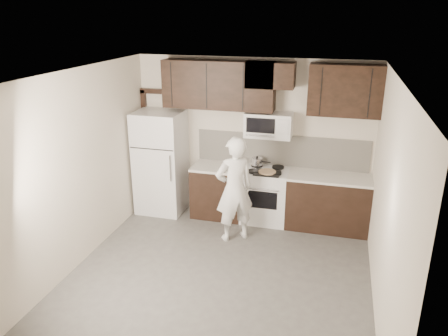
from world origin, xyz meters
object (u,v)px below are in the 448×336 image
at_px(stove, 265,195).
at_px(person, 234,189).
at_px(microwave, 269,125).
at_px(refrigerator, 161,162).

distance_m(stove, person, 0.92).
distance_m(microwave, person, 1.25).
height_order(refrigerator, person, refrigerator).
bearing_deg(microwave, person, -111.65).
relative_size(microwave, refrigerator, 0.42).
bearing_deg(stove, microwave, 90.10).
relative_size(microwave, person, 0.46).
relative_size(stove, microwave, 1.24).
distance_m(microwave, refrigerator, 2.00).
bearing_deg(microwave, stove, -89.90).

